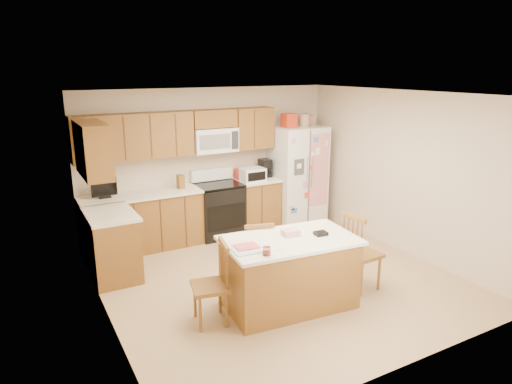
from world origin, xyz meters
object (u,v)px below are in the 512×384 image
stove (218,209)px  windsor_chair_left (212,286)px  refrigerator (297,174)px  windsor_chair_back (257,256)px  island (289,272)px  windsor_chair_right (360,253)px

stove → windsor_chair_left: (-1.22, -2.54, -0.02)m
refrigerator → windsor_chair_left: refrigerator is taller
windsor_chair_left → stove: bearing=64.3°
stove → windsor_chair_back: 2.06m
island → windsor_chair_right: 1.05m
refrigerator → windsor_chair_left: (-2.79, -2.48, -0.47)m
windsor_chair_left → refrigerator: bearing=41.6°
stove → windsor_chair_left: stove is taller
refrigerator → windsor_chair_right: bearing=-106.4°
refrigerator → island: 3.19m
refrigerator → windsor_chair_left: bearing=-138.4°
stove → refrigerator: (1.57, -0.06, 0.45)m
refrigerator → windsor_chair_right: size_ratio=1.97×
windsor_chair_right → windsor_chair_left: bearing=175.5°
refrigerator → windsor_chair_right: (-0.78, -2.63, -0.43)m
stove → windsor_chair_back: stove is taller
refrigerator → stove: bearing=177.7°
refrigerator → windsor_chair_back: refrigerator is taller
stove → windsor_chair_right: size_ratio=1.09×
refrigerator → windsor_chair_left: size_ratio=2.12×
windsor_chair_left → windsor_chair_right: bearing=-4.5°
windsor_chair_right → refrigerator: bearing=73.6°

